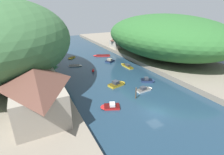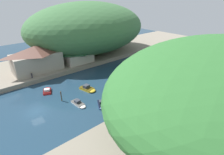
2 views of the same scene
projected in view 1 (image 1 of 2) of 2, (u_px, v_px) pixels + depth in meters
The scene contains 19 objects.
water_surface at pixel (95, 66), 56.74m from camera, with size 130.00×130.00×0.00m, color #1E384C.
left_bank at pixel (11, 77), 46.43m from camera, with size 22.00×120.00×1.30m.
right_bank at pixel (154, 55), 66.55m from camera, with size 22.00×120.00×1.30m.
hillside_right at pixel (165, 35), 61.05m from camera, with size 35.19×49.27×14.40m.
waterfront_building at pixel (37, 91), 28.27m from camera, with size 8.03×14.69×7.74m.
boathouse_shed at pixel (39, 72), 40.39m from camera, with size 6.34×9.90×4.88m.
right_bank_cottage at pixel (118, 42), 74.59m from camera, with size 5.83×6.63×4.77m.
boat_red_skiff at pixel (148, 80), 44.84m from camera, with size 3.92×3.28×1.15m.
boat_moored_right at pixel (110, 60), 61.12m from camera, with size 4.40×3.77×1.15m.
boat_yellow_tender at pixel (145, 89), 40.16m from camera, with size 4.34×1.87×1.01m.
boat_navy_launch at pixel (101, 55), 67.83m from camera, with size 6.68×4.38×0.43m.
boat_open_rowboat at pixel (127, 66), 55.90m from camera, with size 1.49×6.01×1.02m.
boat_white_cruiser at pixel (76, 66), 56.43m from camera, with size 4.25×2.75×0.43m.
boat_small_dinghy at pixel (71, 58), 64.78m from camera, with size 3.41×3.28×0.42m.
boat_near_quay at pixel (110, 106), 33.28m from camera, with size 4.07×3.12×0.99m.
boat_far_right_bank at pixel (117, 84), 42.69m from camera, with size 4.87×3.04×1.34m.
mooring_post_nearest at pixel (136, 93), 36.32m from camera, with size 0.26×0.26×2.58m.
channel_buoy_near at pixel (93, 71), 51.18m from camera, with size 0.79×0.79×1.19m.
person_on_quay at pixel (69, 110), 28.45m from camera, with size 0.27×0.41×1.69m.
Camera 1 is at (-19.44, -20.58, 18.07)m, focal length 28.00 mm.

